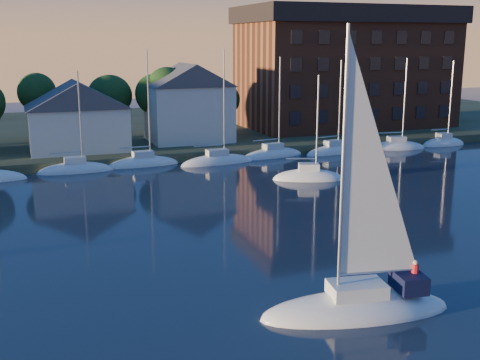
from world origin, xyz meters
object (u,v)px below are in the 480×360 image
clubhouse_centre (77,115)px  clubhouse_east (189,102)px  condo_block (346,67)px  drifting_sailboat_right (309,179)px  hero_sailboat (359,301)px

clubhouse_centre → clubhouse_east: bearing=8.1°
condo_block → drifting_sailboat_right: (-19.73, -27.55, -9.70)m
clubhouse_east → drifting_sailboat_right: (6.27, -21.60, -5.90)m
clubhouse_centre → hero_sailboat: bearing=-79.3°
condo_block → hero_sailboat: condo_block is taller
drifting_sailboat_right → clubhouse_east: bearing=126.6°
clubhouse_centre → drifting_sailboat_right: bearing=-44.0°
clubhouse_centre → condo_block: bearing=11.2°
clubhouse_centre → clubhouse_east: size_ratio=1.10×
hero_sailboat → drifting_sailboat_right: hero_sailboat is taller
clubhouse_centre → drifting_sailboat_right: size_ratio=1.01×
condo_block → clubhouse_centre: bearing=-168.8°
condo_block → drifting_sailboat_right: condo_block is taller
hero_sailboat → drifting_sailboat_right: size_ratio=1.35×
clubhouse_centre → drifting_sailboat_right: (20.27, -19.60, -5.04)m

